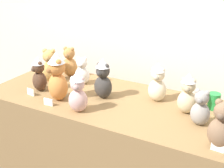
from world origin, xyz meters
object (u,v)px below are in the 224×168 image
at_px(teddy_bear_blush, 78,92).
at_px(party_cup_green, 214,101).
at_px(teddy_bear_ginger, 57,77).
at_px(teddy_bear_cream, 157,82).
at_px(display_table, 112,147).
at_px(teddy_bear_cocoa, 39,74).
at_px(teddy_bear_mocha, 222,126).
at_px(teddy_bear_sand, 188,94).
at_px(teddy_bear_ash, 201,109).
at_px(teddy_bear_snow, 82,71).
at_px(teddy_bear_charcoal, 103,79).
at_px(teddy_bear_honey, 50,67).
at_px(teddy_bear_caramel, 70,63).

bearing_deg(teddy_bear_blush, party_cup_green, 8.53).
distance_m(teddy_bear_ginger, teddy_bear_cream, 0.69).
height_order(display_table, teddy_bear_cream, teddy_bear_cream).
xyz_separation_m(teddy_bear_cocoa, party_cup_green, (1.21, 0.32, -0.07)).
relative_size(teddy_bear_mocha, teddy_bear_blush, 1.00).
relative_size(teddy_bear_blush, teddy_bear_cream, 0.99).
height_order(teddy_bear_cocoa, teddy_bear_ginger, teddy_bear_ginger).
relative_size(teddy_bear_sand, teddy_bear_ginger, 0.78).
relative_size(teddy_bear_sand, party_cup_green, 2.48).
relative_size(teddy_bear_cream, teddy_bear_ash, 1.23).
relative_size(display_table, teddy_bear_blush, 6.65).
bearing_deg(teddy_bear_sand, teddy_bear_snow, 167.72).
height_order(teddy_bear_cream, teddy_bear_charcoal, teddy_bear_charcoal).
distance_m(teddy_bear_honey, teddy_bear_charcoal, 0.53).
bearing_deg(teddy_bear_mocha, party_cup_green, 114.34).
height_order(teddy_bear_cocoa, teddy_bear_cream, teddy_bear_cream).
distance_m(teddy_bear_snow, teddy_bear_cream, 0.63).
xyz_separation_m(teddy_bear_mocha, teddy_bear_snow, (-1.14, 0.40, -0.02)).
distance_m(teddy_bear_mocha, party_cup_green, 0.48).
height_order(teddy_bear_mocha, teddy_bear_charcoal, teddy_bear_charcoal).
bearing_deg(teddy_bear_cream, teddy_bear_ash, -35.09).
distance_m(teddy_bear_blush, teddy_bear_honey, 0.59).
relative_size(teddy_bear_mocha, teddy_bear_cream, 0.98).
distance_m(teddy_bear_sand, teddy_bear_caramel, 1.07).
distance_m(teddy_bear_sand, teddy_bear_cream, 0.25).
distance_m(display_table, teddy_bear_honey, 0.80).
bearing_deg(teddy_bear_caramel, teddy_bear_charcoal, -38.30).
bearing_deg(teddy_bear_cocoa, teddy_bear_cream, 40.23).
xyz_separation_m(teddy_bear_mocha, teddy_bear_honey, (-1.39, 0.31, -0.00)).
bearing_deg(teddy_bear_sand, teddy_bear_caramel, 163.70).
height_order(teddy_bear_blush, teddy_bear_ginger, teddy_bear_ginger).
relative_size(teddy_bear_snow, teddy_bear_charcoal, 0.76).
distance_m(display_table, teddy_bear_charcoal, 0.54).
bearing_deg(teddy_bear_charcoal, teddy_bear_sand, 9.78).
relative_size(teddy_bear_snow, teddy_bear_ash, 0.98).
relative_size(teddy_bear_blush, teddy_bear_ash, 1.21).
height_order(teddy_bear_blush, teddy_bear_ash, teddy_bear_blush).
height_order(teddy_bear_sand, teddy_bear_caramel, teddy_bear_sand).
xyz_separation_m(teddy_bear_caramel, party_cup_green, (1.20, -0.04, -0.06)).
bearing_deg(teddy_bear_cream, teddy_bear_sand, -25.12).
distance_m(teddy_bear_honey, party_cup_green, 1.27).
bearing_deg(teddy_bear_mocha, teddy_bear_cream, 150.63).
xyz_separation_m(display_table, teddy_bear_blush, (-0.11, -0.26, 0.53)).
bearing_deg(teddy_bear_charcoal, party_cup_green, 19.60).
distance_m(teddy_bear_mocha, teddy_bear_ginger, 1.13).
height_order(teddy_bear_snow, teddy_bear_cream, teddy_bear_cream).
distance_m(teddy_bear_caramel, party_cup_green, 1.20).
xyz_separation_m(teddy_bear_cocoa, teddy_bear_blush, (0.45, -0.15, 0.00)).
height_order(teddy_bear_honey, teddy_bear_cream, teddy_bear_cream).
xyz_separation_m(teddy_bear_snow, party_cup_green, (1.01, 0.06, -0.05)).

